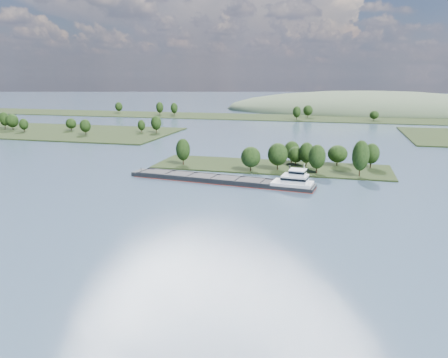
# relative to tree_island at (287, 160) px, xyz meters

# --- Properties ---
(ground) EXTENTS (1800.00, 1800.00, 0.00)m
(ground) POSITION_rel_tree_island_xyz_m (-6.85, -58.85, -3.82)
(ground) COLOR #324056
(ground) RESTS_ON ground
(tree_island) EXTENTS (100.00, 30.88, 15.31)m
(tree_island) POSITION_rel_tree_island_xyz_m (0.00, 0.00, 0.00)
(tree_island) COLOR black
(tree_island) RESTS_ON ground
(back_shoreline) EXTENTS (900.00, 60.00, 14.39)m
(back_shoreline) POSITION_rel_tree_island_xyz_m (1.42, 220.93, -3.17)
(back_shoreline) COLOR black
(back_shoreline) RESTS_ON ground
(hill_west) EXTENTS (320.00, 160.00, 44.00)m
(hill_west) POSITION_rel_tree_island_xyz_m (53.15, 321.15, -3.82)
(hill_west) COLOR #425439
(hill_west) RESTS_ON ground
(cargo_barge) EXTENTS (71.73, 16.77, 9.63)m
(cargo_barge) POSITION_rel_tree_island_xyz_m (-16.59, -30.11, -2.60)
(cargo_barge) COLOR black
(cargo_barge) RESTS_ON ground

